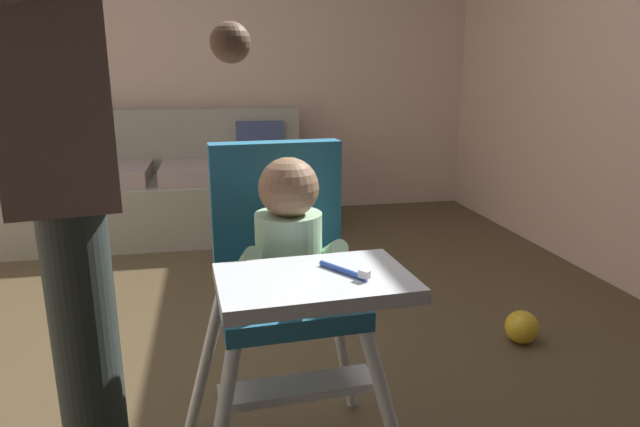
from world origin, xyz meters
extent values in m
cube|color=#4D3F29|center=(0.00, 0.00, -0.05)|extent=(5.86, 6.52, 0.10)
cube|color=beige|center=(0.00, 2.49, 1.37)|extent=(5.06, 0.06, 2.74)
cube|color=gray|center=(-0.37, 1.91, 0.20)|extent=(2.09, 0.84, 0.40)
cube|color=gray|center=(-0.37, 2.24, 0.63)|extent=(2.09, 0.22, 0.46)
cube|color=gray|center=(-1.32, 1.91, 0.50)|extent=(0.20, 0.84, 0.20)
cube|color=gray|center=(0.58, 1.91, 0.50)|extent=(0.20, 0.84, 0.20)
cube|color=gray|center=(-0.82, 1.86, 0.46)|extent=(0.83, 0.60, 0.11)
cube|color=gray|center=(0.08, 1.86, 0.46)|extent=(0.83, 0.60, 0.11)
cube|color=#3D4C75|center=(0.37, 2.11, 0.60)|extent=(0.35, 0.14, 0.34)
cylinder|color=white|center=(-0.04, -0.44, 0.26)|extent=(0.18, 0.16, 0.53)
cylinder|color=white|center=(0.40, -0.41, 0.26)|extent=(0.16, 0.18, 0.53)
cube|color=teal|center=(0.19, -0.64, 0.55)|extent=(0.38, 0.38, 0.05)
cube|color=teal|center=(0.19, -0.50, 0.76)|extent=(0.36, 0.09, 0.38)
cube|color=white|center=(0.21, -0.93, 0.71)|extent=(0.41, 0.28, 0.03)
cube|color=white|center=(0.20, -0.75, 0.35)|extent=(0.41, 0.12, 0.02)
cylinder|color=#AFDFB3|center=(0.20, -0.66, 0.68)|extent=(0.18, 0.18, 0.22)
sphere|color=#997051|center=(0.20, -0.67, 0.86)|extent=(0.15, 0.15, 0.15)
cylinder|color=#AFDFB3|center=(0.09, -0.71, 0.69)|extent=(0.05, 0.15, 0.10)
cylinder|color=#AFDFB3|center=(0.30, -0.70, 0.69)|extent=(0.05, 0.15, 0.10)
cylinder|color=blue|center=(0.27, -0.93, 0.73)|extent=(0.08, 0.12, 0.01)
cube|color=white|center=(0.30, -0.98, 0.74)|extent=(0.02, 0.03, 0.02)
cylinder|color=#2F3734|center=(-0.28, -0.79, 0.44)|extent=(0.14, 0.14, 0.87)
cylinder|color=#2F3734|center=(-0.30, -0.68, 0.44)|extent=(0.14, 0.14, 0.87)
cube|color=brown|center=(-0.29, -0.73, 1.18)|extent=(0.27, 0.43, 0.62)
sphere|color=brown|center=(0.06, -0.85, 1.19)|extent=(0.08, 0.08, 0.08)
cylinder|color=brown|center=(-0.33, -0.50, 1.18)|extent=(0.07, 0.07, 0.55)
sphere|color=gold|center=(1.28, -0.05, 0.07)|extent=(0.14, 0.14, 0.14)
camera|label=1|loc=(0.02, -1.97, 1.14)|focal=30.57mm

